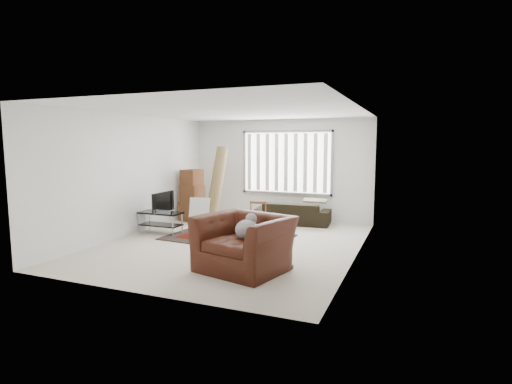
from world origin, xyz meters
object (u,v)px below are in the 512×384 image
at_px(side_chair, 257,217).
at_px(armchair, 244,239).
at_px(sofa, 293,210).
at_px(moving_boxes, 192,197).
at_px(tv_stand, 161,218).

bearing_deg(side_chair, armchair, -85.53).
bearing_deg(armchair, side_chair, 121.11).
height_order(sofa, side_chair, side_chair).
height_order(moving_boxes, sofa, moving_boxes).
bearing_deg(sofa, tv_stand, 36.92).
relative_size(tv_stand, armchair, 0.61).
bearing_deg(sofa, armchair, 90.78).
xyz_separation_m(moving_boxes, side_chair, (2.25, -0.97, -0.21)).
bearing_deg(sofa, moving_boxes, 8.43).
distance_m(tv_stand, armchair, 3.36).
xyz_separation_m(tv_stand, armchair, (2.87, -1.75, 0.15)).
distance_m(tv_stand, moving_boxes, 1.63).
bearing_deg(tv_stand, armchair, -31.34).
distance_m(tv_stand, side_chair, 2.23).
xyz_separation_m(moving_boxes, sofa, (2.62, 0.60, -0.27)).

